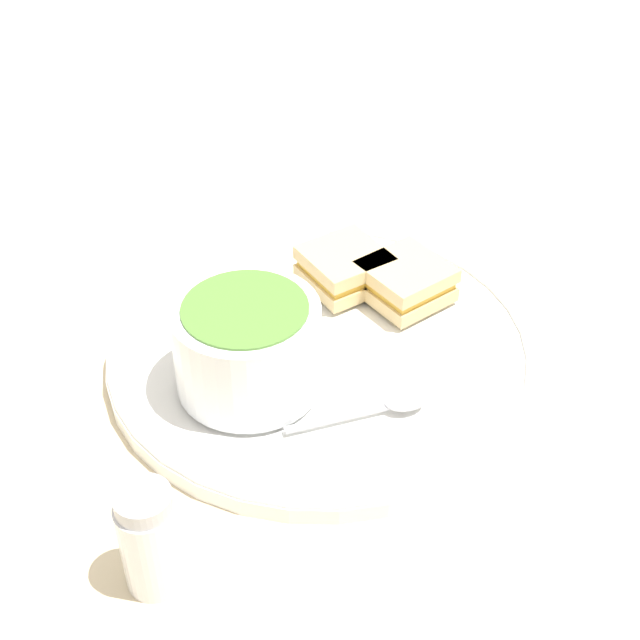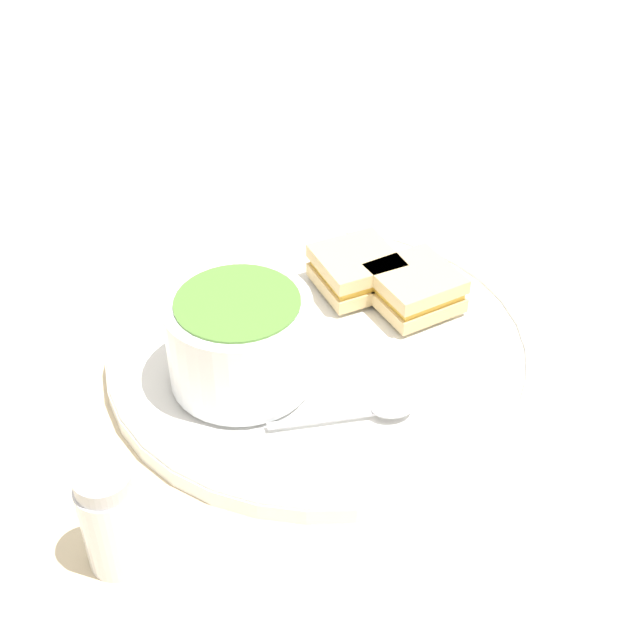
# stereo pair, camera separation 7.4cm
# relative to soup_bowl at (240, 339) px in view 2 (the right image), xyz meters

# --- Properties ---
(ground_plane) EXTENTS (2.40, 2.40, 0.00)m
(ground_plane) POSITION_rel_soup_bowl_xyz_m (0.02, 0.07, -0.06)
(ground_plane) COLOR beige
(plate) EXTENTS (0.36, 0.36, 0.02)m
(plate) POSITION_rel_soup_bowl_xyz_m (0.02, 0.07, -0.05)
(plate) COLOR white
(plate) RESTS_ON ground_plane
(soup_bowl) EXTENTS (0.12, 0.12, 0.08)m
(soup_bowl) POSITION_rel_soup_bowl_xyz_m (0.00, 0.00, 0.00)
(soup_bowl) COLOR white
(soup_bowl) RESTS_ON plate
(spoon) EXTENTS (0.09, 0.09, 0.01)m
(spoon) POSITION_rel_soup_bowl_xyz_m (0.11, 0.03, -0.03)
(spoon) COLOR silver
(spoon) RESTS_ON plate
(sandwich_half_near) EXTENTS (0.09, 0.09, 0.03)m
(sandwich_half_near) POSITION_rel_soup_bowl_xyz_m (0.06, 0.16, -0.02)
(sandwich_half_near) COLOR #DBBC7F
(sandwich_half_near) RESTS_ON plate
(sandwich_half_far) EXTENTS (0.09, 0.09, 0.03)m
(sandwich_half_far) POSITION_rel_soup_bowl_xyz_m (0.00, 0.16, -0.02)
(sandwich_half_far) COLOR #DBBC7F
(sandwich_half_far) RESTS_ON plate
(salt_shaker) EXTENTS (0.04, 0.04, 0.08)m
(salt_shaker) POSITION_rel_soup_bowl_xyz_m (0.04, -0.17, -0.02)
(salt_shaker) COLOR silver
(salt_shaker) RESTS_ON ground_plane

